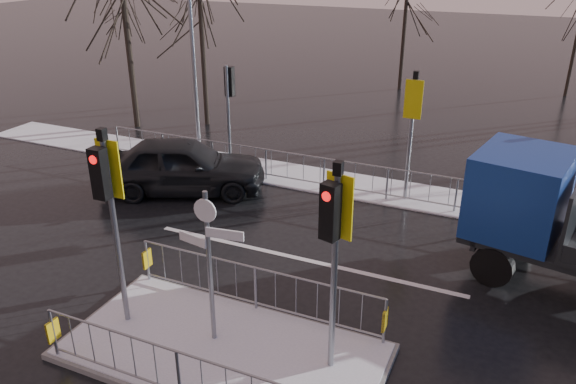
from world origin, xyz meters
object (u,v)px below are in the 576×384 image
at_px(car_far_lane, 182,166).
at_px(flatbed_truck, 558,219).
at_px(traffic_island, 222,337).
at_px(street_lamp_left, 193,26).

bearing_deg(car_far_lane, flatbed_truck, -118.06).
distance_m(traffic_island, street_lamp_left, 12.17).
bearing_deg(traffic_island, street_lamp_left, 124.07).
distance_m(traffic_island, car_far_lane, 7.84).
height_order(flatbed_truck, street_lamp_left, street_lamp_left).
xyz_separation_m(car_far_lane, street_lamp_left, (-1.51, 3.39, 3.64)).
relative_size(traffic_island, flatbed_truck, 0.92).
height_order(traffic_island, car_far_lane, traffic_island).
relative_size(car_far_lane, street_lamp_left, 0.61).
bearing_deg(flatbed_truck, car_far_lane, 175.62).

